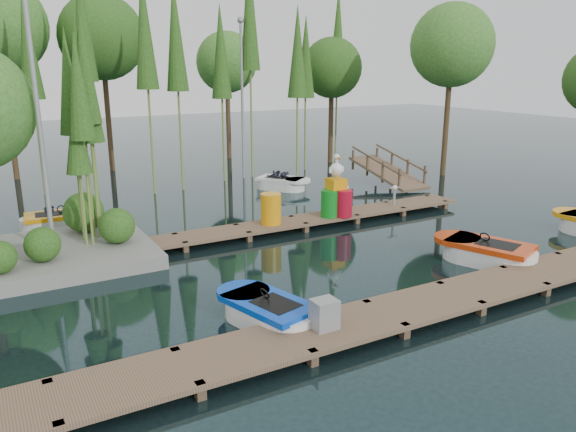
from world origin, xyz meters
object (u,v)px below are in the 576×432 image
boat_red (487,253)px  drum_cluster (337,197)px  boat_yellow_far (59,221)px  yellow_barrel (271,209)px  boat_blue (268,313)px  island (5,147)px  utility_cabinet (324,314)px

boat_red → drum_cluster: size_ratio=1.48×
boat_yellow_far → yellow_barrel: size_ratio=2.65×
boat_blue → drum_cluster: size_ratio=1.33×
yellow_barrel → boat_blue: bearing=-118.3°
drum_cluster → boat_blue: bearing=-134.7°
island → drum_cluster: 10.05m
boat_blue → boat_red: 6.91m
island → boat_red: 13.04m
boat_red → yellow_barrel: bearing=103.8°
utility_cabinet → yellow_barrel: 7.44m
boat_blue → boat_red: boat_red is taller
yellow_barrel → drum_cluster: drum_cluster is taller
utility_cabinet → drum_cluster: bearing=54.1°
island → boat_blue: (4.20, -6.54, -2.94)m
boat_yellow_far → boat_red: bearing=-19.3°
boat_red → utility_cabinet: 6.52m
boat_yellow_far → yellow_barrel: (5.87, -3.80, 0.52)m
island → yellow_barrel: island is taller
boat_red → yellow_barrel: (-3.81, 5.39, 0.52)m
utility_cabinet → boat_red: bearing=14.3°
island → boat_red: size_ratio=2.19×
boat_red → boat_yellow_far: size_ratio=1.18×
boat_yellow_far → utility_cabinet: boat_yellow_far is taller
island → boat_yellow_far: 4.42m
boat_blue → yellow_barrel: yellow_barrel is taller
boat_blue → island: bearing=107.5°
boat_red → utility_cabinet: (-6.31, -1.61, 0.32)m
boat_red → drum_cluster: bearing=83.2°
boat_blue → boat_yellow_far: (-2.77, 9.55, 0.02)m
utility_cabinet → boat_yellow_far: bearing=107.3°
island → utility_cabinet: size_ratio=11.38×
boat_red → boat_yellow_far: 13.34m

